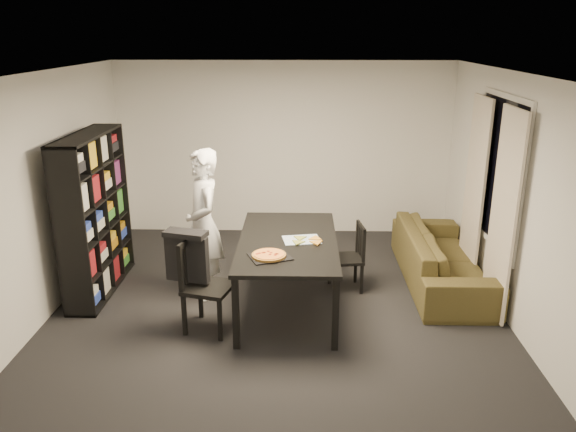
{
  "coord_description": "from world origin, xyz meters",
  "views": [
    {
      "loc": [
        0.26,
        -5.59,
        2.99
      ],
      "look_at": [
        0.12,
        0.3,
        1.05
      ],
      "focal_mm": 35.0,
      "sensor_mm": 36.0,
      "label": 1
    }
  ],
  "objects_px": {
    "baking_tray": "(270,257)",
    "pepperoni_pizza": "(269,255)",
    "person": "(204,224)",
    "sofa": "(442,257)",
    "chair_left": "(200,278)",
    "chair_right": "(352,253)",
    "bookshelf": "(95,215)",
    "dining_table": "(288,246)"
  },
  "relations": [
    {
      "from": "baking_tray",
      "to": "pepperoni_pizza",
      "type": "relative_size",
      "value": 1.14
    },
    {
      "from": "person",
      "to": "baking_tray",
      "type": "xyz_separation_m",
      "value": [
        0.81,
        -0.79,
        -0.07
      ]
    },
    {
      "from": "sofa",
      "to": "baking_tray",
      "type": "bearing_deg",
      "value": 120.28
    },
    {
      "from": "chair_left",
      "to": "baking_tray",
      "type": "relative_size",
      "value": 2.48
    },
    {
      "from": "baking_tray",
      "to": "pepperoni_pizza",
      "type": "xyz_separation_m",
      "value": [
        -0.01,
        -0.0,
        0.02
      ]
    },
    {
      "from": "chair_left",
      "to": "sofa",
      "type": "bearing_deg",
      "value": -51.71
    },
    {
      "from": "chair_left",
      "to": "baking_tray",
      "type": "bearing_deg",
      "value": -75.13
    },
    {
      "from": "chair_left",
      "to": "person",
      "type": "xyz_separation_m",
      "value": [
        -0.08,
        0.79,
        0.31
      ]
    },
    {
      "from": "chair_left",
      "to": "pepperoni_pizza",
      "type": "xyz_separation_m",
      "value": [
        0.72,
        -0.01,
        0.27
      ]
    },
    {
      "from": "chair_right",
      "to": "pepperoni_pizza",
      "type": "distance_m",
      "value": 1.42
    },
    {
      "from": "chair_left",
      "to": "chair_right",
      "type": "relative_size",
      "value": 1.21
    },
    {
      "from": "bookshelf",
      "to": "sofa",
      "type": "bearing_deg",
      "value": 4.04
    },
    {
      "from": "person",
      "to": "pepperoni_pizza",
      "type": "xyz_separation_m",
      "value": [
        0.8,
        -0.8,
        -0.05
      ]
    },
    {
      "from": "person",
      "to": "sofa",
      "type": "xyz_separation_m",
      "value": [
        2.87,
        0.41,
        -0.55
      ]
    },
    {
      "from": "chair_left",
      "to": "sofa",
      "type": "height_order",
      "value": "chair_left"
    },
    {
      "from": "baking_tray",
      "to": "pepperoni_pizza",
      "type": "height_order",
      "value": "pepperoni_pizza"
    },
    {
      "from": "chair_left",
      "to": "pepperoni_pizza",
      "type": "bearing_deg",
      "value": -75.42
    },
    {
      "from": "pepperoni_pizza",
      "to": "chair_left",
      "type": "bearing_deg",
      "value": 179.6
    },
    {
      "from": "chair_left",
      "to": "sofa",
      "type": "relative_size",
      "value": 0.44
    },
    {
      "from": "baking_tray",
      "to": "chair_right",
      "type": "bearing_deg",
      "value": 46.63
    },
    {
      "from": "bookshelf",
      "to": "person",
      "type": "relative_size",
      "value": 1.08
    },
    {
      "from": "sofa",
      "to": "bookshelf",
      "type": "bearing_deg",
      "value": 94.04
    },
    {
      "from": "pepperoni_pizza",
      "to": "chair_right",
      "type": "bearing_deg",
      "value": 46.38
    },
    {
      "from": "person",
      "to": "baking_tray",
      "type": "bearing_deg",
      "value": 22.1
    },
    {
      "from": "bookshelf",
      "to": "pepperoni_pizza",
      "type": "xyz_separation_m",
      "value": [
        2.1,
        -0.91,
        -0.12
      ]
    },
    {
      "from": "dining_table",
      "to": "chair_left",
      "type": "height_order",
      "value": "chair_left"
    },
    {
      "from": "bookshelf",
      "to": "chair_right",
      "type": "height_order",
      "value": "bookshelf"
    },
    {
      "from": "pepperoni_pizza",
      "to": "sofa",
      "type": "bearing_deg",
      "value": 30.21
    },
    {
      "from": "dining_table",
      "to": "pepperoni_pizza",
      "type": "relative_size",
      "value": 5.54
    },
    {
      "from": "dining_table",
      "to": "chair_left",
      "type": "distance_m",
      "value": 1.04
    },
    {
      "from": "person",
      "to": "sofa",
      "type": "distance_m",
      "value": 2.95
    },
    {
      "from": "dining_table",
      "to": "baking_tray",
      "type": "xyz_separation_m",
      "value": [
        -0.17,
        -0.51,
        0.08
      ]
    },
    {
      "from": "chair_left",
      "to": "person",
      "type": "bearing_deg",
      "value": 20.68
    },
    {
      "from": "chair_right",
      "to": "pepperoni_pizza",
      "type": "bearing_deg",
      "value": -51.29
    },
    {
      "from": "person",
      "to": "pepperoni_pizza",
      "type": "distance_m",
      "value": 1.13
    },
    {
      "from": "person",
      "to": "pepperoni_pizza",
      "type": "height_order",
      "value": "person"
    },
    {
      "from": "dining_table",
      "to": "pepperoni_pizza",
      "type": "distance_m",
      "value": 0.55
    },
    {
      "from": "chair_left",
      "to": "sofa",
      "type": "xyz_separation_m",
      "value": [
        2.79,
        1.2,
        -0.24
      ]
    },
    {
      "from": "chair_right",
      "to": "baking_tray",
      "type": "bearing_deg",
      "value": -51.04
    },
    {
      "from": "bookshelf",
      "to": "baking_tray",
      "type": "height_order",
      "value": "bookshelf"
    },
    {
      "from": "bookshelf",
      "to": "chair_left",
      "type": "distance_m",
      "value": 1.69
    },
    {
      "from": "bookshelf",
      "to": "dining_table",
      "type": "height_order",
      "value": "bookshelf"
    }
  ]
}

